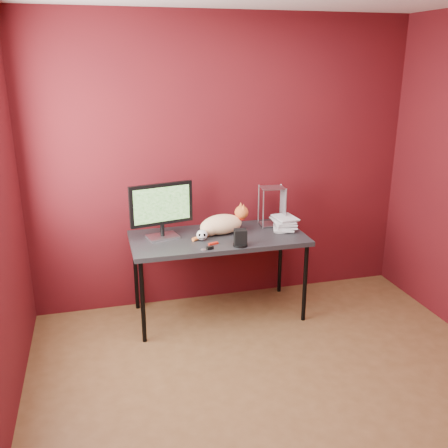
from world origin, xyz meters
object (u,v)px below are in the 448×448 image
object	(u,v)px
monitor	(161,208)
speaker	(240,238)
skull_mug	(202,235)
cat	(222,224)
book_stack	(276,163)
desk	(218,242)

from	to	relation	value
monitor	speaker	world-z (taller)	monitor
monitor	skull_mug	xyz separation A→B (m)	(0.31, -0.14, -0.22)
monitor	cat	distance (m)	0.55
cat	speaker	size ratio (longest dim) A/B	3.84
cat	speaker	xyz separation A→B (m)	(0.07, -0.33, -0.02)
book_stack	skull_mug	bearing A→B (deg)	-169.59
book_stack	speaker	bearing A→B (deg)	-141.03
monitor	skull_mug	world-z (taller)	monitor
monitor	cat	xyz separation A→B (m)	(0.52, -0.03, -0.18)
desk	book_stack	size ratio (longest dim) A/B	1.25
cat	book_stack	distance (m)	0.71
monitor	skull_mug	distance (m)	0.41
desk	cat	size ratio (longest dim) A/B	2.80
speaker	book_stack	bearing A→B (deg)	47.49
monitor	desk	bearing A→B (deg)	-21.84
book_stack	cat	bearing A→B (deg)	-178.71
desk	cat	bearing A→B (deg)	45.85
speaker	cat	bearing A→B (deg)	110.40
desk	speaker	xyz separation A→B (m)	(0.12, -0.28, 0.12)
desk	speaker	distance (m)	0.32
desk	skull_mug	bearing A→B (deg)	-157.23
desk	book_stack	xyz separation A→B (m)	(0.54, 0.06, 0.65)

